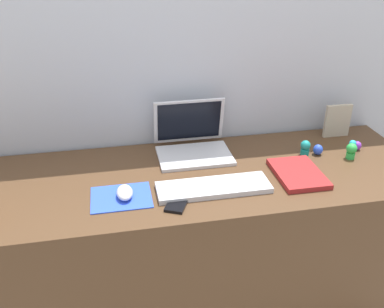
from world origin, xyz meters
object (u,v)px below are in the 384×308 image
Objects in this scene: toy_figurine_teal at (305,147)px; toy_figurine_green at (351,150)px; keyboard at (214,187)px; laptop at (192,140)px; mouse at (125,193)px; toy_figurine_blue at (318,150)px; toy_figurine_cyan at (352,146)px; toy_figurine_purple at (357,146)px; cell_phone at (178,202)px; notebook_pad at (298,174)px; picture_frame at (337,121)px.

toy_figurine_green is at bearing -21.51° from toy_figurine_teal.
toy_figurine_green is (0.61, 0.13, 0.03)m from keyboard.
mouse is (-0.30, -0.30, -0.03)m from laptop.
keyboard is 0.53m from toy_figurine_blue.
mouse is at bearing -170.54° from toy_figurine_cyan.
mouse is 1.62× the size of toy_figurine_cyan.
laptop is 0.47m from toy_figurine_teal.
toy_figurine_teal is 1.08× the size of toy_figurine_cyan.
toy_figurine_cyan reaches higher than toy_figurine_purple.
notebook_pad reaches higher than cell_phone.
laptop is at bearing 97.15° from cell_phone.
keyboard is 0.15m from cell_phone.
toy_figurine_cyan is (0.20, -0.03, -0.00)m from toy_figurine_teal.
mouse is at bearing -166.31° from toy_figurine_teal.
mouse is 1.50× the size of toy_figurine_teal.
mouse is 0.97m from toy_figurine_cyan.
cell_phone is 0.85× the size of picture_frame.
picture_frame is (0.97, 0.33, 0.05)m from mouse.
notebook_pad is at bearing -135.74° from picture_frame.
toy_figurine_blue is (0.49, 0.19, 0.01)m from keyboard.
laptop reaches higher than toy_figurine_purple.
laptop is at bearing 93.00° from keyboard.
picture_frame is 0.26m from toy_figurine_teal.
keyboard is 9.29× the size of toy_figurine_blue.
mouse is at bearing -134.60° from laptop.
toy_figurine_blue reaches higher than notebook_pad.
keyboard is 1.71× the size of notebook_pad.
toy_figurine_cyan reaches higher than cell_phone.
toy_figurine_purple is at bearing 42.64° from cell_phone.
toy_figurine_green is 1.74× the size of toy_figurine_purple.
laptop is 6.80× the size of toy_figurine_blue.
picture_frame reaches higher than keyboard.
toy_figurine_purple is (0.34, 0.16, 0.01)m from notebook_pad.
picture_frame reaches higher than toy_figurine_blue.
cell_phone is 0.53× the size of notebook_pad.
toy_figurine_teal is (0.58, 0.25, 0.03)m from cell_phone.
notebook_pad is (0.48, 0.09, 0.01)m from cell_phone.
toy_figurine_green is at bearing 7.20° from mouse.
toy_figurine_blue is 0.15m from toy_figurine_cyan.
picture_frame is 2.25× the size of toy_figurine_green.
mouse is (-0.32, 0.01, 0.01)m from keyboard.
toy_figurine_cyan is (0.14, -0.02, 0.01)m from toy_figurine_blue.
cell_phone is 1.92× the size of toy_figurine_green.
laptop reaches higher than notebook_pad.
toy_figurine_cyan is (0.64, 0.17, 0.02)m from keyboard.
toy_figurine_teal is (-0.24, 0.00, 0.01)m from toy_figurine_purple.
keyboard is 4.27× the size of mouse.
toy_figurine_teal is at bearing 49.07° from cell_phone.
toy_figurine_cyan is (0.65, -0.15, -0.02)m from laptop.
picture_frame is 3.92× the size of toy_figurine_purple.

